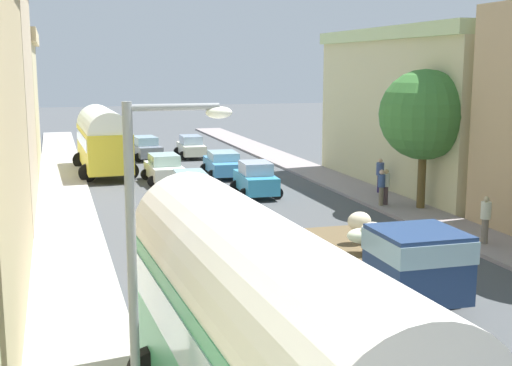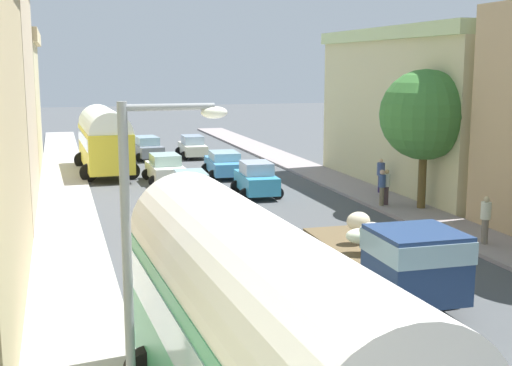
{
  "view_description": "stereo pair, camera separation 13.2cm",
  "coord_description": "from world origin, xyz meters",
  "px_view_note": "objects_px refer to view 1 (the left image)",
  "views": [
    {
      "loc": [
        -7.61,
        -4.33,
        6.41
      ],
      "look_at": [
        0.0,
        20.99,
        1.79
      ],
      "focal_mm": 47.47,
      "sensor_mm": 36.0,
      "label": 1
    },
    {
      "loc": [
        -7.49,
        -4.37,
        6.41
      ],
      "look_at": [
        0.0,
        20.99,
        1.79
      ],
      "focal_mm": 47.47,
      "sensor_mm": 36.0,
      "label": 2
    }
  ],
  "objects_px": {
    "parked_bus_0": "(258,332)",
    "car_2": "(191,147)",
    "car_5": "(164,168)",
    "car_6": "(145,148)",
    "pedestrian_1": "(486,218)",
    "car_0": "(256,179)",
    "car_3": "(226,222)",
    "car_4": "(191,188)",
    "car_1": "(223,164)",
    "pedestrian_3": "(380,175)",
    "cargo_truck_0": "(393,255)",
    "parked_bus_1": "(103,138)",
    "streetlamp_near": "(148,244)",
    "pedestrian_0": "(386,186)",
    "pedestrian_4": "(381,186)"
  },
  "relations": [
    {
      "from": "car_0",
      "to": "pedestrian_0",
      "type": "xyz_separation_m",
      "value": [
        4.84,
        -4.42,
        0.18
      ]
    },
    {
      "from": "parked_bus_1",
      "to": "pedestrian_3",
      "type": "bearing_deg",
      "value": -40.78
    },
    {
      "from": "car_3",
      "to": "car_6",
      "type": "xyz_separation_m",
      "value": [
        0.16,
        23.17,
        0.01
      ]
    },
    {
      "from": "car_4",
      "to": "pedestrian_1",
      "type": "relative_size",
      "value": 2.34
    },
    {
      "from": "car_5",
      "to": "car_6",
      "type": "height_order",
      "value": "car_5"
    },
    {
      "from": "car_5",
      "to": "pedestrian_1",
      "type": "height_order",
      "value": "pedestrian_1"
    },
    {
      "from": "parked_bus_1",
      "to": "car_1",
      "type": "height_order",
      "value": "parked_bus_1"
    },
    {
      "from": "parked_bus_1",
      "to": "pedestrian_0",
      "type": "xyz_separation_m",
      "value": [
        11.53,
        -13.7,
        -1.12
      ]
    },
    {
      "from": "car_4",
      "to": "pedestrian_3",
      "type": "xyz_separation_m",
      "value": [
        9.46,
        -0.5,
        0.28
      ]
    },
    {
      "from": "parked_bus_1",
      "to": "car_2",
      "type": "height_order",
      "value": "parked_bus_1"
    },
    {
      "from": "car_0",
      "to": "car_1",
      "type": "distance_m",
      "value": 6.18
    },
    {
      "from": "car_3",
      "to": "car_6",
      "type": "height_order",
      "value": "car_6"
    },
    {
      "from": "parked_bus_0",
      "to": "streetlamp_near",
      "type": "height_order",
      "value": "streetlamp_near"
    },
    {
      "from": "parked_bus_1",
      "to": "car_0",
      "type": "relative_size",
      "value": 2.33
    },
    {
      "from": "parked_bus_0",
      "to": "car_3",
      "type": "bearing_deg",
      "value": 77.91
    },
    {
      "from": "car_1",
      "to": "car_6",
      "type": "relative_size",
      "value": 0.99
    },
    {
      "from": "pedestrian_1",
      "to": "car_1",
      "type": "bearing_deg",
      "value": 106.13
    },
    {
      "from": "streetlamp_near",
      "to": "cargo_truck_0",
      "type": "bearing_deg",
      "value": 36.76
    },
    {
      "from": "parked_bus_1",
      "to": "pedestrian_1",
      "type": "height_order",
      "value": "parked_bus_1"
    },
    {
      "from": "pedestrian_3",
      "to": "pedestrian_4",
      "type": "height_order",
      "value": "pedestrian_3"
    },
    {
      "from": "car_0",
      "to": "car_5",
      "type": "height_order",
      "value": "car_0"
    },
    {
      "from": "car_4",
      "to": "pedestrian_1",
      "type": "height_order",
      "value": "pedestrian_1"
    },
    {
      "from": "cargo_truck_0",
      "to": "car_1",
      "type": "xyz_separation_m",
      "value": [
        0.5,
        21.5,
        -0.45
      ]
    },
    {
      "from": "parked_bus_0",
      "to": "pedestrian_0",
      "type": "relative_size",
      "value": 5.32
    },
    {
      "from": "parked_bus_0",
      "to": "parked_bus_1",
      "type": "relative_size",
      "value": 1.08
    },
    {
      "from": "pedestrian_1",
      "to": "car_0",
      "type": "bearing_deg",
      "value": 113.45
    },
    {
      "from": "pedestrian_1",
      "to": "car_3",
      "type": "bearing_deg",
      "value": 158.88
    },
    {
      "from": "car_0",
      "to": "streetlamp_near",
      "type": "bearing_deg",
      "value": -111.2
    },
    {
      "from": "car_3",
      "to": "pedestrian_0",
      "type": "relative_size",
      "value": 2.35
    },
    {
      "from": "parked_bus_1",
      "to": "car_2",
      "type": "distance_m",
      "value": 8.58
    },
    {
      "from": "cargo_truck_0",
      "to": "car_5",
      "type": "distance_m",
      "value": 20.69
    },
    {
      "from": "pedestrian_0",
      "to": "pedestrian_1",
      "type": "distance_m",
      "value": 7.17
    },
    {
      "from": "car_0",
      "to": "pedestrian_4",
      "type": "xyz_separation_m",
      "value": [
        4.56,
        -4.53,
        0.2
      ]
    },
    {
      "from": "car_2",
      "to": "car_6",
      "type": "distance_m",
      "value": 3.18
    },
    {
      "from": "cargo_truck_0",
      "to": "streetlamp_near",
      "type": "height_order",
      "value": "streetlamp_near"
    },
    {
      "from": "car_3",
      "to": "car_4",
      "type": "xyz_separation_m",
      "value": [
        0.12,
        7.11,
        -0.0
      ]
    },
    {
      "from": "car_4",
      "to": "car_6",
      "type": "distance_m",
      "value": 16.07
    },
    {
      "from": "car_0",
      "to": "pedestrian_3",
      "type": "xyz_separation_m",
      "value": [
        5.96,
        -1.63,
        0.21
      ]
    },
    {
      "from": "car_4",
      "to": "car_6",
      "type": "xyz_separation_m",
      "value": [
        0.04,
        16.07,
        0.02
      ]
    },
    {
      "from": "car_3",
      "to": "car_5",
      "type": "height_order",
      "value": "car_5"
    },
    {
      "from": "parked_bus_0",
      "to": "cargo_truck_0",
      "type": "relative_size",
      "value": 1.36
    },
    {
      "from": "car_0",
      "to": "car_5",
      "type": "relative_size",
      "value": 0.95
    },
    {
      "from": "pedestrian_3",
      "to": "parked_bus_1",
      "type": "bearing_deg",
      "value": 139.22
    },
    {
      "from": "parked_bus_1",
      "to": "car_0",
      "type": "distance_m",
      "value": 11.51
    },
    {
      "from": "parked_bus_0",
      "to": "car_2",
      "type": "bearing_deg",
      "value": 80.32
    },
    {
      "from": "car_2",
      "to": "car_5",
      "type": "distance_m",
      "value": 10.3
    },
    {
      "from": "parked_bus_1",
      "to": "car_0",
      "type": "xyz_separation_m",
      "value": [
        6.69,
        -9.28,
        -1.3
      ]
    },
    {
      "from": "cargo_truck_0",
      "to": "pedestrian_3",
      "type": "xyz_separation_m",
      "value": [
        6.58,
        13.69,
        -0.15
      ]
    },
    {
      "from": "pedestrian_4",
      "to": "car_3",
      "type": "bearing_deg",
      "value": -155.6
    },
    {
      "from": "car_3",
      "to": "pedestrian_3",
      "type": "relative_size",
      "value": 2.27
    }
  ]
}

